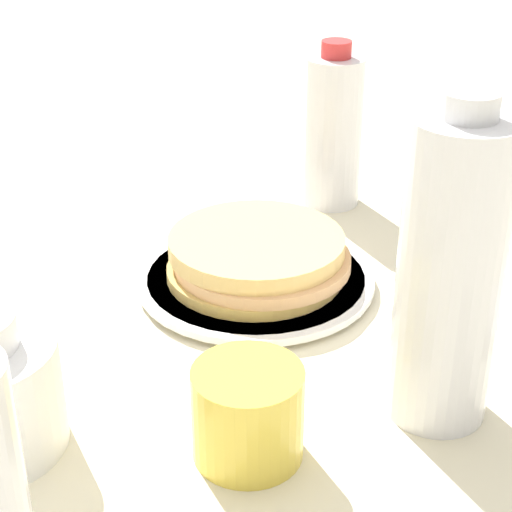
% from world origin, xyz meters
% --- Properties ---
extents(ground_plane, '(4.00, 4.00, 0.00)m').
position_xyz_m(ground_plane, '(0.00, 0.00, 0.00)').
color(ground_plane, beige).
extents(plate, '(0.23, 0.23, 0.01)m').
position_xyz_m(plate, '(0.02, 0.02, 0.01)').
color(plate, white).
rests_on(plate, ground_plane).
extents(pancake_stack, '(0.18, 0.17, 0.04)m').
position_xyz_m(pancake_stack, '(0.02, 0.02, 0.03)').
color(pancake_stack, tan).
rests_on(pancake_stack, plate).
extents(juice_glass, '(0.08, 0.08, 0.07)m').
position_xyz_m(juice_glass, '(0.07, 0.26, 0.04)').
color(juice_glass, yellow).
rests_on(juice_glass, ground_plane).
extents(water_bottle_near, '(0.07, 0.07, 0.19)m').
position_xyz_m(water_bottle_near, '(-0.10, -0.16, 0.09)').
color(water_bottle_near, white).
rests_on(water_bottle_near, ground_plane).
extents(water_bottle_far, '(0.08, 0.08, 0.25)m').
position_xyz_m(water_bottle_far, '(-0.08, 0.23, 0.12)').
color(water_bottle_far, white).
rests_on(water_bottle_far, ground_plane).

